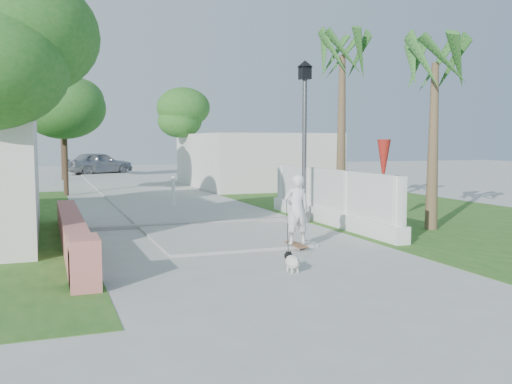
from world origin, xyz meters
name	(u,v)px	position (x,y,z in m)	size (l,w,h in m)	color
ground	(287,274)	(0.00, 0.00, 0.00)	(90.00, 90.00, 0.00)	#B7B7B2
path_strip	(127,186)	(0.00, 20.00, 0.03)	(3.20, 36.00, 0.06)	#B7B7B2
curb	(198,223)	(0.00, 6.00, 0.05)	(6.50, 0.25, 0.10)	#999993
grass_right	(381,206)	(7.00, 8.00, 0.01)	(8.00, 20.00, 0.01)	#2A5C1D
pink_wall	(74,235)	(-3.30, 3.55, 0.31)	(0.45, 8.20, 0.80)	#D36E6C
lattice_fence	(328,204)	(3.40, 5.00, 0.54)	(0.35, 7.00, 1.50)	white
building_right	(253,160)	(6.00, 18.00, 1.30)	(6.00, 8.00, 2.60)	silver
street_lamp	(304,135)	(2.90, 5.50, 2.43)	(0.44, 0.44, 4.44)	#59595E
bollard	(173,191)	(0.20, 10.00, 0.58)	(0.14, 0.14, 1.09)	white
patio_umbrella	(384,162)	(4.80, 4.50, 1.69)	(0.36, 0.36, 2.30)	#59595E
tree_left_near	(3,57)	(-4.48, 2.98, 3.82)	(3.60, 3.60, 5.28)	#4C3826
tree_path_left	(64,102)	(-2.98, 15.98, 3.82)	(3.40, 3.40, 5.23)	#4C3826
tree_path_right	(189,117)	(3.22, 19.98, 3.49)	(3.00, 3.00, 4.79)	#4C3826
tree_path_far	(62,113)	(-2.78, 25.98, 3.82)	(3.20, 3.20, 5.17)	#4C3826
palm_far	(342,66)	(4.60, 6.50, 4.48)	(1.80, 1.80, 5.30)	brown
palm_near	(435,73)	(5.40, 3.20, 3.95)	(1.80, 1.80, 4.70)	brown
skateboarder	(289,222)	(0.64, 1.36, 0.68)	(1.25, 2.19, 1.56)	brown
dog	(292,261)	(0.14, 0.11, 0.19)	(0.23, 0.51, 0.35)	silver
parked_car	(99,163)	(-0.31, 31.18, 0.76)	(1.79, 4.45, 1.52)	#98999F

